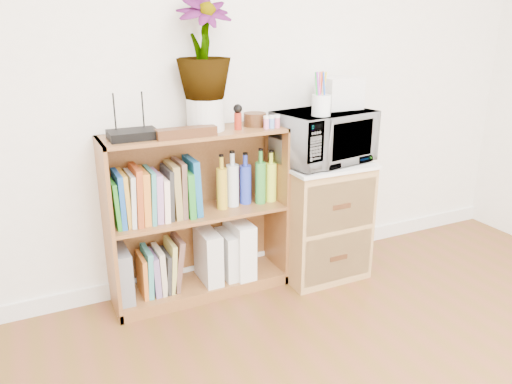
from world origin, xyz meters
TOP-DOWN VIEW (x-y plane):
  - skirting_board at (0.00, 2.24)m, footprint 4.00×0.02m
  - bookshelf at (-0.35, 2.10)m, footprint 1.00×0.30m
  - wicker_unit at (0.40, 2.02)m, footprint 0.50×0.45m
  - microwave at (0.40, 2.02)m, footprint 0.59×0.45m
  - pen_cup at (0.30, 1.90)m, footprint 0.10×0.10m
  - small_appliance at (0.53, 2.06)m, footprint 0.23×0.19m
  - router at (-0.68, 2.08)m, footprint 0.24×0.16m
  - white_bowl at (-0.56, 2.07)m, footprint 0.13×0.13m
  - plant_pot at (-0.28, 2.12)m, footprint 0.20×0.20m
  - potted_plant at (-0.28, 2.12)m, footprint 0.29×0.29m
  - trinket_box at (-0.43, 2.00)m, footprint 0.31×0.08m
  - kokeshi_doll at (-0.12, 2.06)m, footprint 0.04×0.04m
  - wooden_bowl at (0.00, 2.11)m, footprint 0.12×0.12m
  - paint_jars at (0.06, 2.01)m, footprint 0.10×0.04m
  - file_box at (-0.80, 2.10)m, footprint 0.09×0.23m
  - magazine_holder_left at (-0.30, 2.09)m, footprint 0.10×0.25m
  - magazine_holder_mid at (-0.18, 2.09)m, footprint 0.09×0.22m
  - magazine_holder_right at (-0.11, 2.09)m, footprint 0.11×0.27m
  - cookbooks at (-0.58, 2.10)m, footprint 0.46×0.20m
  - liquor_bottles at (-0.02, 2.10)m, footprint 0.45×0.07m
  - lower_books at (-0.59, 2.10)m, footprint 0.24×0.19m

SIDE VIEW (x-z plane):
  - skirting_board at x=0.00m, z-range 0.00..0.10m
  - lower_books at x=-0.59m, z-range 0.05..0.35m
  - magazine_holder_mid at x=-0.18m, z-range 0.07..0.34m
  - file_box at x=-0.80m, z-range 0.07..0.36m
  - magazine_holder_left at x=-0.30m, z-range 0.07..0.38m
  - magazine_holder_right at x=-0.11m, z-range 0.07..0.40m
  - wicker_unit at x=0.40m, z-range 0.00..0.70m
  - bookshelf at x=-0.35m, z-range 0.00..0.95m
  - cookbooks at x=-0.58m, z-range 0.48..0.79m
  - liquor_bottles at x=-0.02m, z-range 0.49..0.81m
  - microwave at x=0.40m, z-range 0.72..1.02m
  - white_bowl at x=-0.56m, z-range 0.95..0.98m
  - router at x=-0.68m, z-range 0.95..0.99m
  - trinket_box at x=-0.43m, z-range 0.95..1.00m
  - paint_jars at x=0.06m, z-range 0.95..1.00m
  - wooden_bowl at x=0.00m, z-range 0.95..1.02m
  - kokeshi_doll at x=-0.12m, z-range 0.95..1.04m
  - plant_pot at x=-0.28m, z-range 0.95..1.12m
  - pen_cup at x=0.30m, z-range 1.02..1.13m
  - small_appliance at x=0.53m, z-range 1.02..1.20m
  - potted_plant at x=-0.28m, z-range 1.12..1.63m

